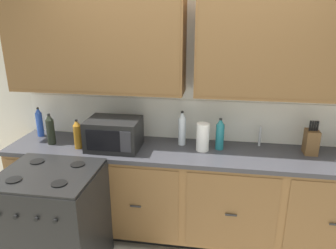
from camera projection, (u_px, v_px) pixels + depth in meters
name	position (u px, v px, depth m)	size (l,w,h in m)	color
wall_unit	(191.00, 65.00, 2.87)	(4.56, 0.40, 2.54)	silver
counter_run	(186.00, 193.00, 3.07)	(3.39, 0.64, 0.93)	black
stove_range	(54.00, 223.00, 2.64)	(0.76, 0.68, 0.95)	black
microwave	(114.00, 134.00, 2.93)	(0.48, 0.37, 0.28)	black
knife_block	(311.00, 141.00, 2.82)	(0.11, 0.14, 0.31)	brown
sink_faucet	(260.00, 136.00, 2.99)	(0.02, 0.02, 0.20)	#B2B5BA
paper_towel_roll	(203.00, 137.00, 2.88)	(0.12, 0.12, 0.26)	white
bottle_teal	(220.00, 134.00, 2.91)	(0.08, 0.08, 0.30)	#1E707A
bottle_amber	(77.00, 134.00, 2.93)	(0.07, 0.07, 0.28)	#9E6619
bottle_dark	(50.00, 129.00, 3.03)	(0.08, 0.08, 0.30)	black
bottle_blue	(39.00, 122.00, 3.23)	(0.07, 0.07, 0.30)	blue
bottle_clear	(182.00, 128.00, 3.01)	(0.07, 0.07, 0.33)	silver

